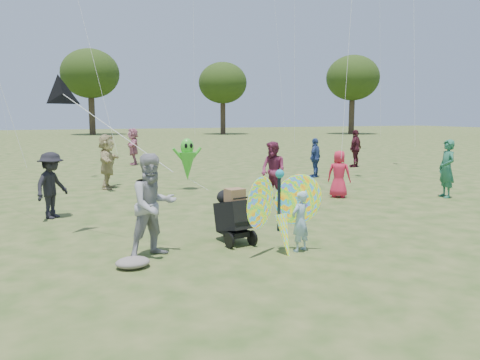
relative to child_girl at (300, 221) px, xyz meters
name	(u,v)px	position (x,y,z in m)	size (l,w,h in m)	color
ground	(280,245)	(-0.16, 0.50, -0.57)	(160.00, 160.00, 0.00)	#51592B
child_girl	(300,221)	(0.00, 0.00, 0.00)	(0.41, 0.27, 1.14)	#92B9CF
adult_man	(153,205)	(-2.55, 0.77, 0.35)	(0.90, 0.70, 1.85)	#96959A
grey_bag	(133,262)	(-3.03, 0.25, -0.48)	(0.57, 0.46, 0.18)	gray
crowd_a	(339,174)	(4.01, 4.53, 0.15)	(0.71, 0.46, 1.45)	red
crowd_b	(52,185)	(-4.14, 4.82, 0.24)	(1.05, 0.60, 1.63)	black
crowd_c	(315,158)	(5.86, 8.84, 0.23)	(0.93, 0.39, 1.59)	#304786
crowd_d	(107,162)	(-2.28, 9.09, 0.37)	(1.73, 0.55, 1.87)	tan
crowd_e	(273,171)	(1.96, 4.94, 0.30)	(0.85, 0.66, 1.74)	maroon
crowd_f	(447,169)	(7.04, 3.24, 0.32)	(0.65, 0.43, 1.78)	#27684D
crowd_h	(355,148)	(9.69, 11.31, 0.34)	(1.06, 0.44, 1.81)	#4D1925
crowd_j	(133,146)	(-0.01, 16.72, 0.36)	(1.72, 0.55, 1.85)	#BE6C83
jogging_stroller	(233,212)	(-0.90, 1.08, 0.04)	(0.60, 1.09, 1.09)	black
butterfly_kite	(281,212)	(-0.40, 0.00, 0.21)	(1.74, 0.75, 1.75)	#E02353
delta_kite_rig	(63,94)	(-3.86, 2.84, 2.35)	(2.18, 2.31, 1.86)	black
alien_kite	(187,161)	(0.18, 7.79, 0.40)	(1.12, 0.69, 1.74)	green
tree_line	(116,74)	(3.51, 45.49, 6.29)	(91.78, 33.60, 10.79)	#3A2D21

